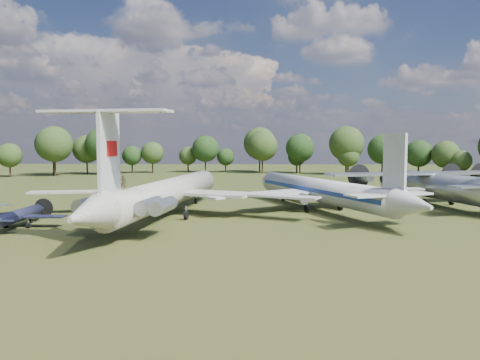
# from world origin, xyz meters

# --- Properties ---
(ground) EXTENTS (300.00, 300.00, 0.00)m
(ground) POSITION_xyz_m (0.00, 0.00, 0.00)
(ground) COLOR #203F15
(ground) RESTS_ON ground
(il62_airliner) EXTENTS (47.90, 58.36, 5.22)m
(il62_airliner) POSITION_xyz_m (0.36, -2.19, 2.61)
(il62_airliner) COLOR silver
(il62_airliner) RESTS_ON ground
(tu104_jet) EXTENTS (51.61, 57.87, 4.76)m
(tu104_jet) POSITION_xyz_m (21.91, 4.54, 2.38)
(tu104_jet) COLOR silver
(tu104_jet) RESTS_ON ground
(an12_transport) EXTENTS (44.68, 47.70, 5.26)m
(an12_transport) POSITION_xyz_m (41.42, 11.79, 2.63)
(an12_transport) COLOR #93959A
(an12_transport) RESTS_ON ground
(small_prop_west) EXTENTS (11.11, 15.03, 2.18)m
(small_prop_west) POSITION_xyz_m (-16.19, -10.86, 1.09)
(small_prop_west) COLOR black
(small_prop_west) RESTS_ON ground
(person_on_il62) EXTENTS (0.60, 0.42, 1.55)m
(person_on_il62) POSITION_xyz_m (-1.67, -16.66, 5.99)
(person_on_il62) COLOR olive
(person_on_il62) RESTS_ON il62_airliner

